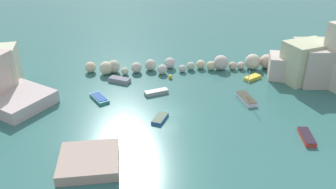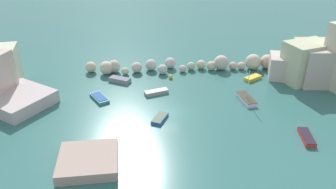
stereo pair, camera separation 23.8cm
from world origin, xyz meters
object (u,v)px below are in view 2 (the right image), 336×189
moored_boat_5 (307,137)px  moored_boat_6 (253,78)px  moored_boat_4 (160,118)px  stone_dock (88,161)px  moored_boat_2 (99,98)px  moored_boat_0 (156,92)px  moored_boat_1 (246,99)px  moored_boat_3 (120,80)px  channel_buoy (171,77)px

moored_boat_5 → moored_boat_6: moored_boat_5 is taller
moored_boat_4 → stone_dock: bearing=-17.7°
moored_boat_6 → moored_boat_2: bearing=-21.4°
moored_boat_0 → moored_boat_5: 22.35m
moored_boat_0 → moored_boat_6: (16.30, 4.16, -0.02)m
moored_boat_0 → moored_boat_1: 13.58m
moored_boat_3 → moored_boat_5: (23.82, -17.99, -0.07)m
moored_boat_2 → moored_boat_3: bearing=-54.2°
moored_boat_0 → moored_boat_6: size_ratio=1.18×
moored_boat_1 → moored_boat_3: 20.63m
stone_dock → moored_boat_0: 18.36m
moored_boat_3 → moored_boat_5: moored_boat_3 is taller
moored_boat_4 → moored_boat_2: bearing=-101.0°
channel_buoy → moored_boat_3: 8.50m
channel_buoy → moored_boat_1: bearing=-38.9°
channel_buoy → moored_boat_3: size_ratio=0.18×
moored_boat_0 → moored_boat_3: (-5.87, 4.69, 0.06)m
moored_boat_3 → moored_boat_6: (22.16, -0.53, -0.08)m
moored_boat_3 → moored_boat_4: 13.72m
moored_boat_0 → moored_boat_4: size_ratio=1.15×
channel_buoy → moored_boat_2: size_ratio=0.16×
moored_boat_5 → moored_boat_6: size_ratio=1.22×
moored_boat_0 → moored_boat_3: size_ratio=1.00×
stone_dock → moored_boat_1: size_ratio=1.33×
moored_boat_2 → channel_buoy: bearing=-89.1°
stone_dock → moored_boat_6: (24.36, 20.65, -0.32)m
moored_boat_2 → moored_boat_4: bearing=-156.0°
stone_dock → moored_boat_0: bearing=64.0°
moored_boat_2 → moored_boat_6: (24.85, 5.40, 0.02)m
moored_boat_0 → moored_boat_4: bearing=-107.8°
stone_dock → moored_boat_4: stone_dock is taller
moored_boat_3 → moored_boat_4: moored_boat_3 is taller
moored_boat_1 → moored_boat_2: size_ratio=1.19×
moored_boat_2 → moored_boat_4: (8.73, -6.39, -0.04)m
stone_dock → moored_boat_3: 21.30m
channel_buoy → moored_boat_1: size_ratio=0.14×
channel_buoy → moored_boat_0: bearing=-115.8°
moored_boat_2 → moored_boat_4: moored_boat_2 is taller
moored_boat_1 → moored_boat_2: moored_boat_1 is taller
moored_boat_2 → moored_boat_0: bearing=-111.6°
moored_boat_0 → moored_boat_2: (-8.55, -1.24, -0.04)m
moored_boat_3 → moored_boat_6: 22.17m
channel_buoy → moored_boat_6: (13.70, -1.22, -0.06)m
moored_boat_1 → moored_boat_4: moored_boat_1 is taller
stone_dock → moored_boat_3: (2.19, 21.19, -0.24)m
moored_boat_0 → moored_boat_3: 7.51m
moored_boat_1 → moored_boat_6: moored_boat_1 is taller
moored_boat_3 → moored_boat_5: 29.85m
moored_boat_5 → moored_boat_4: bearing=79.8°
moored_boat_3 → moored_boat_5: size_ratio=0.97×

